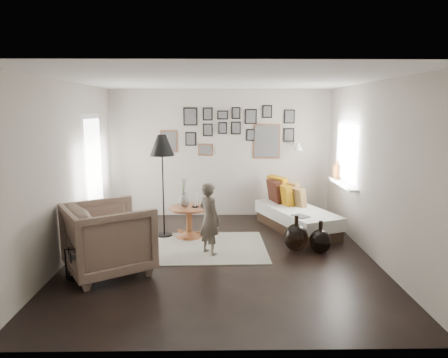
{
  "coord_description": "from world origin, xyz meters",
  "views": [
    {
      "loc": [
        -0.04,
        -5.76,
        2.2
      ],
      "look_at": [
        0.05,
        0.5,
        1.1
      ],
      "focal_mm": 32.0,
      "sensor_mm": 36.0,
      "label": 1
    }
  ],
  "objects_px": {
    "daybed": "(296,214)",
    "floor_lamp": "(162,149)",
    "pedestal_table": "(189,223)",
    "vase": "(184,198)",
    "child": "(209,219)",
    "demijohn_small": "(320,241)",
    "armchair": "(109,238)",
    "demijohn_large": "(296,237)",
    "magazine_basket": "(78,263)"
  },
  "relations": [
    {
      "from": "daybed",
      "to": "floor_lamp",
      "type": "relative_size",
      "value": 1.12
    },
    {
      "from": "demijohn_large",
      "to": "vase",
      "type": "bearing_deg",
      "value": 158.1
    },
    {
      "from": "pedestal_table",
      "to": "child",
      "type": "distance_m",
      "value": 0.95
    },
    {
      "from": "pedestal_table",
      "to": "daybed",
      "type": "relative_size",
      "value": 0.35
    },
    {
      "from": "armchair",
      "to": "demijohn_small",
      "type": "relative_size",
      "value": 2.04
    },
    {
      "from": "armchair",
      "to": "magazine_basket",
      "type": "distance_m",
      "value": 0.5
    },
    {
      "from": "floor_lamp",
      "to": "demijohn_small",
      "type": "relative_size",
      "value": 3.43
    },
    {
      "from": "pedestal_table",
      "to": "demijohn_large",
      "type": "bearing_deg",
      "value": -22.25
    },
    {
      "from": "floor_lamp",
      "to": "demijohn_small",
      "type": "bearing_deg",
      "value": -19.65
    },
    {
      "from": "armchair",
      "to": "floor_lamp",
      "type": "bearing_deg",
      "value": -50.59
    },
    {
      "from": "pedestal_table",
      "to": "daybed",
      "type": "xyz_separation_m",
      "value": [
        1.94,
        0.46,
        0.03
      ]
    },
    {
      "from": "daybed",
      "to": "demijohn_large",
      "type": "height_order",
      "value": "daybed"
    },
    {
      "from": "pedestal_table",
      "to": "vase",
      "type": "xyz_separation_m",
      "value": [
        -0.08,
        0.02,
        0.44
      ]
    },
    {
      "from": "daybed",
      "to": "armchair",
      "type": "relative_size",
      "value": 1.87
    },
    {
      "from": "demijohn_large",
      "to": "child",
      "type": "height_order",
      "value": "child"
    },
    {
      "from": "pedestal_table",
      "to": "demijohn_large",
      "type": "distance_m",
      "value": 1.86
    },
    {
      "from": "pedestal_table",
      "to": "armchair",
      "type": "distance_m",
      "value": 1.8
    },
    {
      "from": "floor_lamp",
      "to": "child",
      "type": "distance_m",
      "value": 1.55
    },
    {
      "from": "pedestal_table",
      "to": "armchair",
      "type": "relative_size",
      "value": 0.65
    },
    {
      "from": "daybed",
      "to": "floor_lamp",
      "type": "bearing_deg",
      "value": 167.66
    },
    {
      "from": "floor_lamp",
      "to": "demijohn_small",
      "type": "xyz_separation_m",
      "value": [
        2.51,
        -0.9,
        -1.33
      ]
    },
    {
      "from": "pedestal_table",
      "to": "floor_lamp",
      "type": "xyz_separation_m",
      "value": [
        -0.45,
        0.07,
        1.28
      ]
    },
    {
      "from": "armchair",
      "to": "child",
      "type": "xyz_separation_m",
      "value": [
        1.34,
        0.67,
        0.08
      ]
    },
    {
      "from": "child",
      "to": "armchair",
      "type": "bearing_deg",
      "value": 74.9
    },
    {
      "from": "vase",
      "to": "magazine_basket",
      "type": "distance_m",
      "value": 2.15
    },
    {
      "from": "magazine_basket",
      "to": "child",
      "type": "bearing_deg",
      "value": 25.24
    },
    {
      "from": "magazine_basket",
      "to": "pedestal_table",
      "type": "bearing_deg",
      "value": 50.22
    },
    {
      "from": "pedestal_table",
      "to": "demijohn_large",
      "type": "xyz_separation_m",
      "value": [
        1.72,
        -0.7,
        -0.03
      ]
    },
    {
      "from": "vase",
      "to": "demijohn_small",
      "type": "bearing_deg",
      "value": -21.42
    },
    {
      "from": "vase",
      "to": "armchair",
      "type": "height_order",
      "value": "vase"
    },
    {
      "from": "armchair",
      "to": "demijohn_small",
      "type": "height_order",
      "value": "armchair"
    },
    {
      "from": "pedestal_table",
      "to": "demijohn_small",
      "type": "xyz_separation_m",
      "value": [
        2.07,
        -0.82,
        -0.05
      ]
    },
    {
      "from": "daybed",
      "to": "magazine_basket",
      "type": "xyz_separation_m",
      "value": [
        -3.3,
        -2.09,
        -0.09
      ]
    },
    {
      "from": "daybed",
      "to": "child",
      "type": "relative_size",
      "value": 1.77
    },
    {
      "from": "floor_lamp",
      "to": "demijohn_large",
      "type": "xyz_separation_m",
      "value": [
        2.16,
        -0.78,
        -1.31
      ]
    },
    {
      "from": "floor_lamp",
      "to": "magazine_basket",
      "type": "xyz_separation_m",
      "value": [
        -0.92,
        -1.71,
        -1.34
      ]
    },
    {
      "from": "floor_lamp",
      "to": "child",
      "type": "relative_size",
      "value": 1.58
    },
    {
      "from": "daybed",
      "to": "demijohn_small",
      "type": "bearing_deg",
      "value": -105.77
    },
    {
      "from": "armchair",
      "to": "child",
      "type": "height_order",
      "value": "child"
    },
    {
      "from": "armchair",
      "to": "demijohn_large",
      "type": "distance_m",
      "value": 2.82
    },
    {
      "from": "demijohn_small",
      "to": "pedestal_table",
      "type": "bearing_deg",
      "value": 158.31
    },
    {
      "from": "demijohn_small",
      "to": "daybed",
      "type": "bearing_deg",
      "value": 95.67
    },
    {
      "from": "armchair",
      "to": "child",
      "type": "distance_m",
      "value": 1.5
    },
    {
      "from": "demijohn_large",
      "to": "demijohn_small",
      "type": "relative_size",
      "value": 1.1
    },
    {
      "from": "demijohn_small",
      "to": "floor_lamp",
      "type": "bearing_deg",
      "value": 160.35
    },
    {
      "from": "magazine_basket",
      "to": "child",
      "type": "relative_size",
      "value": 0.34
    },
    {
      "from": "vase",
      "to": "daybed",
      "type": "xyz_separation_m",
      "value": [
        2.02,
        0.44,
        -0.41
      ]
    },
    {
      "from": "armchair",
      "to": "daybed",
      "type": "bearing_deg",
      "value": -88.18
    },
    {
      "from": "vase",
      "to": "floor_lamp",
      "type": "distance_m",
      "value": 0.92
    },
    {
      "from": "daybed",
      "to": "floor_lamp",
      "type": "distance_m",
      "value": 2.72
    }
  ]
}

